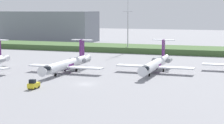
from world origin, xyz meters
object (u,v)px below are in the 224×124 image
object	(u,v)px
baggage_tug	(34,85)
antenna_mast	(128,27)
regional_jet_third	(156,64)
regional_jet_second	(68,64)

from	to	relation	value
baggage_tug	antenna_mast	bearing A→B (deg)	91.60
regional_jet_third	baggage_tug	distance (m)	39.94
regional_jet_second	baggage_tug	xyz separation A→B (m)	(3.13, -25.15, -1.53)
antenna_mast	baggage_tug	xyz separation A→B (m)	(2.32, -82.96, -10.09)
regional_jet_second	baggage_tug	size ratio (longest dim) A/B	9.69
regional_jet_second	regional_jet_third	xyz separation A→B (m)	(24.51, 8.55, 0.00)
regional_jet_second	regional_jet_third	size ratio (longest dim) A/B	1.00
antenna_mast	regional_jet_second	bearing A→B (deg)	-90.80
baggage_tug	regional_jet_second	bearing A→B (deg)	97.10
regional_jet_third	antenna_mast	distance (m)	55.33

